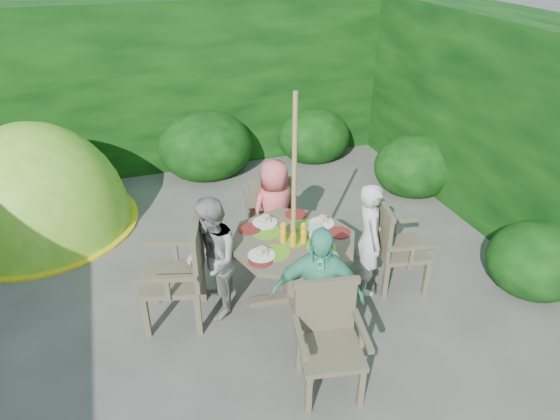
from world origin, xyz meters
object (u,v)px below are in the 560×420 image
object	(u,v)px
child_front	(317,296)
dome_tent	(44,226)
parasol_pole	(294,207)
garden_chair_front	(328,337)
child_left	(212,259)
patio_table	(293,249)
garden_chair_left	(182,271)
child_back	(275,211)
garden_chair_back	(269,208)
garden_chair_right	(394,244)
child_right	(369,239)

from	to	relation	value
child_front	dome_tent	distance (m)	4.09
parasol_pole	garden_chair_front	world-z (taller)	parasol_pole
garden_chair_front	child_front	world-z (taller)	child_front
child_left	child_front	distance (m)	1.13
patio_table	child_front	bearing A→B (deg)	-95.51
child_front	dome_tent	xyz separation A→B (m)	(-2.49, 3.18, -0.67)
parasol_pole	garden_chair_left	bearing A→B (deg)	175.68
child_back	garden_chair_front	bearing A→B (deg)	72.91
child_left	garden_chair_back	bearing A→B (deg)	144.61
parasol_pole	garden_chair_back	distance (m)	1.26
garden_chair_right	child_front	distance (m)	1.37
child_left	child_back	distance (m)	1.13
garden_chair_front	garden_chair_right	bearing A→B (deg)	50.79
patio_table	child_front	size ratio (longest dim) A/B	1.03
child_back	patio_table	bearing A→B (deg)	72.99
garden_chair_front	child_right	size ratio (longest dim) A/B	0.74
child_left	garden_chair_left	bearing A→B (deg)	-86.17
parasol_pole	child_front	size ratio (longest dim) A/B	1.63
patio_table	dome_tent	xyz separation A→B (m)	(-2.56, 2.38, -0.62)
garden_chair_right	garden_chair_back	distance (m)	1.55
child_right	child_back	distance (m)	1.13
garden_chair_left	dome_tent	xyz separation A→B (m)	(-1.47, 2.30, -0.56)
parasol_pole	garden_chair_right	xyz separation A→B (m)	(1.09, -0.09, -0.59)
patio_table	child_right	bearing A→B (deg)	-5.27
child_right	child_back	bearing A→B (deg)	51.53
garden_chair_left	garden_chair_front	world-z (taller)	garden_chair_left
garden_chair_right	garden_chair_left	bearing A→B (deg)	96.36
parasol_pole	child_front	distance (m)	0.91
patio_table	garden_chair_back	xyz separation A→B (m)	(0.09, 1.10, -0.14)
parasol_pole	garden_chair_front	xyz separation A→B (m)	(-0.09, -1.09, -0.61)
garden_chair_back	child_left	bearing A→B (deg)	56.67
garden_chair_left	child_back	size ratio (longest dim) A/B	0.86
child_right	dome_tent	xyz separation A→B (m)	(-3.36, 2.45, -0.62)
garden_chair_back	dome_tent	bearing A→B (deg)	-18.01
patio_table	child_front	xyz separation A→B (m)	(-0.08, -0.80, 0.05)
patio_table	parasol_pole	size ratio (longest dim) A/B	0.63
patio_table	garden_chair_left	bearing A→B (deg)	175.73
child_front	patio_table	bearing A→B (deg)	108.63
child_right	child_front	world-z (taller)	child_front
garden_chair_right	garden_chair_front	size ratio (longest dim) A/B	1.04
dome_tent	garden_chair_front	bearing A→B (deg)	-68.30
child_left	dome_tent	xyz separation A→B (m)	(-1.76, 2.31, -0.63)
garden_chair_front	patio_table	bearing A→B (deg)	95.47
garden_chair_left	garden_chair_front	size ratio (longest dim) A/B	1.14
child_right	child_left	bearing A→B (deg)	96.53
child_left	dome_tent	size ratio (longest dim) A/B	0.46
garden_chair_back	garden_chair_front	bearing A→B (deg)	92.86
garden_chair_right	garden_chair_back	size ratio (longest dim) A/B	1.06
garden_chair_left	child_left	world-z (taller)	child_left
patio_table	child_right	xyz separation A→B (m)	(0.79, -0.07, -0.00)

